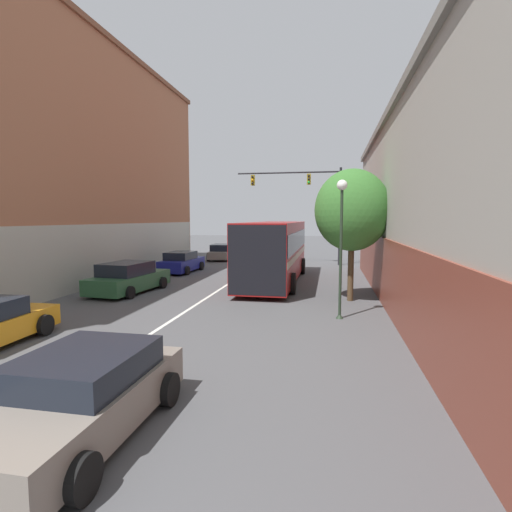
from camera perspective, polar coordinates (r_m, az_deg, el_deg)
lane_center_line at (r=18.81m, az=-6.08°, el=-5.34°), size 0.14×45.64×0.01m
building_left_brick at (r=24.69m, az=-28.64°, el=12.32°), size 7.34×27.30×13.29m
building_right_storefront at (r=16.61m, az=32.49°, el=6.26°), size 8.32×27.69×7.74m
bus at (r=21.92m, az=2.72°, el=1.08°), size 2.87×11.11×3.29m
hatchback_foreground at (r=7.34m, az=-23.95°, el=-17.92°), size 2.22×4.23×1.32m
parked_car_left_mid at (r=19.83m, az=-17.75°, el=-3.04°), size 2.48×4.71×1.45m
parked_car_left_far at (r=26.46m, az=-10.57°, el=-0.90°), size 2.02×4.21×1.35m
parked_car_left_distant at (r=34.14m, az=-4.96°, el=0.55°), size 2.21×4.62×1.32m
traffic_signal_gantry at (r=30.60m, az=7.80°, el=8.53°), size 7.88×0.36×7.25m
street_lamp at (r=14.03m, az=12.08°, el=3.34°), size 0.36×0.36×4.80m
street_tree_near at (r=17.23m, az=13.56°, el=6.35°), size 3.11×2.80×5.55m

